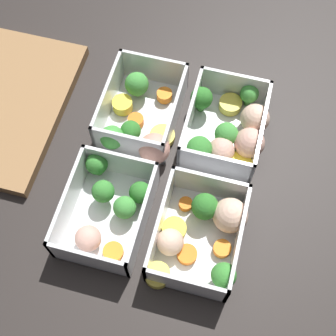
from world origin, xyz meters
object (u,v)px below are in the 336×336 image
object	(u,v)px
container_far_right	(140,118)
container_near_right	(230,130)
container_far_left	(108,208)
container_near_left	(203,233)

from	to	relation	value
container_far_right	container_near_right	bearing A→B (deg)	-83.95
container_far_left	container_far_right	distance (m)	0.15
container_near_left	container_far_left	size ratio (longest dim) A/B	1.03
container_far_right	container_near_left	bearing A→B (deg)	-138.98
container_near_left	container_far_left	world-z (taller)	same
container_far_right	container_far_left	bearing A→B (deg)	178.80
container_near_right	container_far_right	world-z (taller)	same
container_near_left	container_far_right	world-z (taller)	same
container_near_right	container_far_right	distance (m)	0.14
container_near_left	container_near_right	world-z (taller)	same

